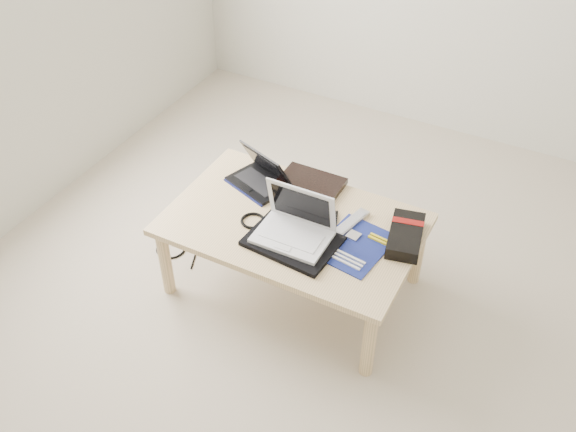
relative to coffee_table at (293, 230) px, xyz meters
The scene contains 13 objects.
ground 0.70m from the coffee_table, 32.37° to the right, with size 4.00×4.00×0.00m, color #C2B39D.
coffee_table is the anchor object (origin of this frame).
book 0.25m from the coffee_table, 100.45° to the left, with size 0.30×0.25×0.03m.
netbook 0.33m from the coffee_table, 146.24° to the left, with size 0.32×0.28×0.18m.
tablet 0.08m from the coffee_table, ahead, with size 0.33×0.29×0.01m.
remote 0.26m from the coffee_table, 22.90° to the left, with size 0.10×0.22×0.02m.
neoprene_sleeve 0.15m from the coffee_table, 62.89° to the right, with size 0.37×0.27×0.02m, color black.
white_laptop 0.15m from the coffee_table, 57.82° to the right, with size 0.31×0.22×0.22m.
motherboard 0.31m from the coffee_table, ahead, with size 0.30×0.35×0.01m.
gpu_box 0.50m from the coffee_table, 13.21° to the left, with size 0.19×0.29×0.06m.
cable_coil 0.18m from the coffee_table, 152.30° to the right, with size 0.11×0.11×0.01m, color black.
floor_cable_coil 0.75m from the coffee_table, behind, with size 0.15×0.15×0.01m, color black.
floor_cable_trail 0.65m from the coffee_table, behind, with size 0.01×0.01×0.31m, color black.
Camera 1 is at (0.46, -1.57, 2.25)m, focal length 40.00 mm.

